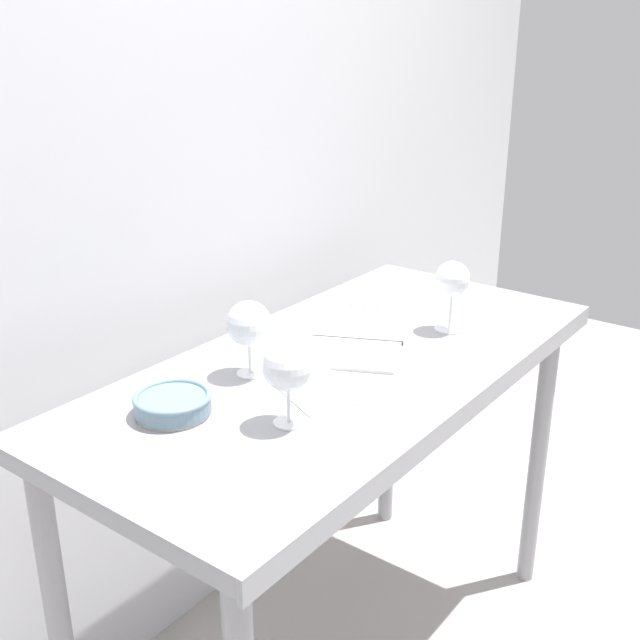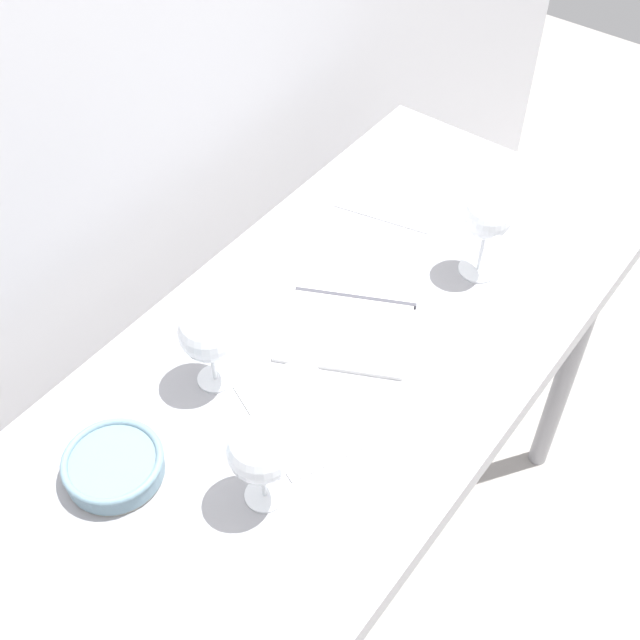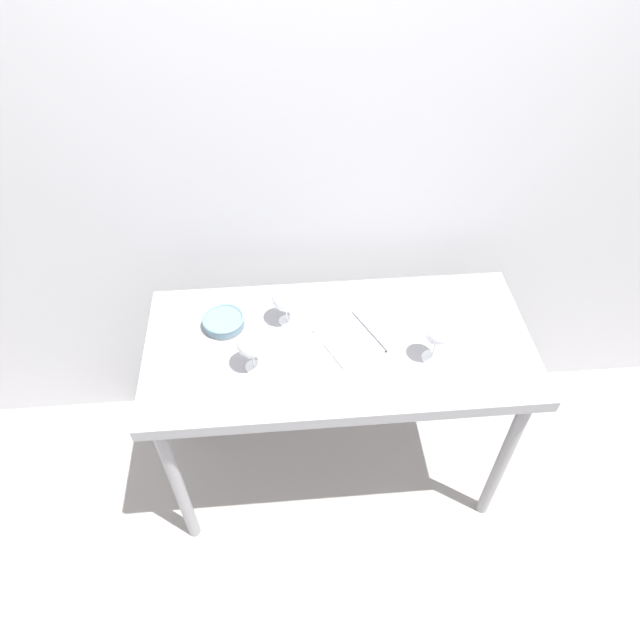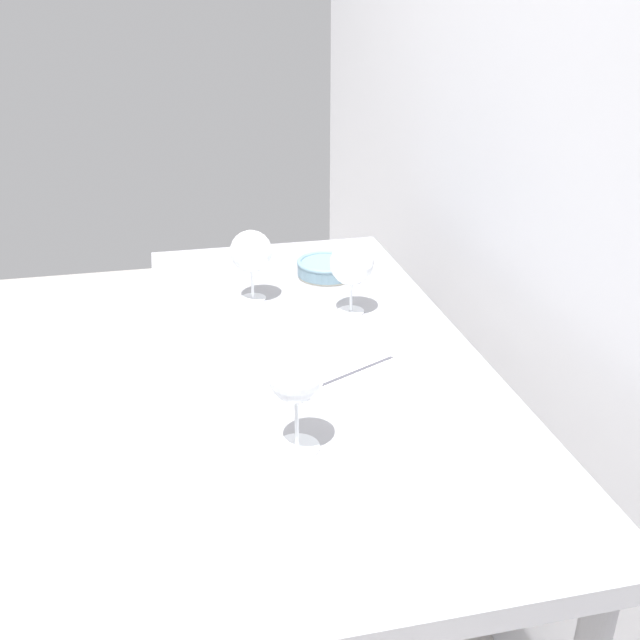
# 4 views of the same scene
# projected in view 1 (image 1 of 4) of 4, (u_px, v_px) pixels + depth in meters

# --- Properties ---
(back_wall) EXTENTS (3.80, 0.04, 2.60)m
(back_wall) POSITION_uv_depth(u_px,v_px,m) (182.00, 163.00, 1.93)
(back_wall) COLOR silver
(back_wall) RESTS_ON ground_plane
(steel_counter) EXTENTS (1.40, 0.65, 0.90)m
(steel_counter) POSITION_uv_depth(u_px,v_px,m) (343.00, 402.00, 1.83)
(steel_counter) COLOR #949499
(steel_counter) RESTS_ON ground_plane
(wine_glass_near_left) EXTENTS (0.10, 0.10, 0.17)m
(wine_glass_near_left) POSITION_uv_depth(u_px,v_px,m) (288.00, 368.00, 1.47)
(wine_glass_near_left) COLOR white
(wine_glass_near_left) RESTS_ON steel_counter
(wine_glass_near_right) EXTENTS (0.09, 0.09, 0.18)m
(wine_glass_near_right) POSITION_uv_depth(u_px,v_px,m) (452.00, 281.00, 1.93)
(wine_glass_near_right) COLOR white
(wine_glass_near_right) RESTS_ON steel_counter
(wine_glass_far_left) EXTENTS (0.10, 0.10, 0.17)m
(wine_glass_far_left) POSITION_uv_depth(u_px,v_px,m) (249.00, 325.00, 1.68)
(wine_glass_far_left) COLOR white
(wine_glass_far_left) RESTS_ON steel_counter
(open_notebook) EXTENTS (0.42, 0.36, 0.01)m
(open_notebook) POSITION_uv_depth(u_px,v_px,m) (357.00, 340.00, 1.90)
(open_notebook) COLOR white
(open_notebook) RESTS_ON steel_counter
(tasting_sheet_upper) EXTENTS (0.22, 0.25, 0.00)m
(tasting_sheet_upper) POSITION_uv_depth(u_px,v_px,m) (316.00, 389.00, 1.65)
(tasting_sheet_upper) COLOR white
(tasting_sheet_upper) RESTS_ON steel_counter
(tasting_sheet_lower) EXTENTS (0.21, 0.24, 0.00)m
(tasting_sheet_lower) POSITION_uv_depth(u_px,v_px,m) (385.00, 299.00, 2.18)
(tasting_sheet_lower) COLOR white
(tasting_sheet_lower) RESTS_ON steel_counter
(tasting_bowl) EXTENTS (0.16, 0.16, 0.04)m
(tasting_bowl) POSITION_uv_depth(u_px,v_px,m) (173.00, 403.00, 1.54)
(tasting_bowl) COLOR beige
(tasting_bowl) RESTS_ON steel_counter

